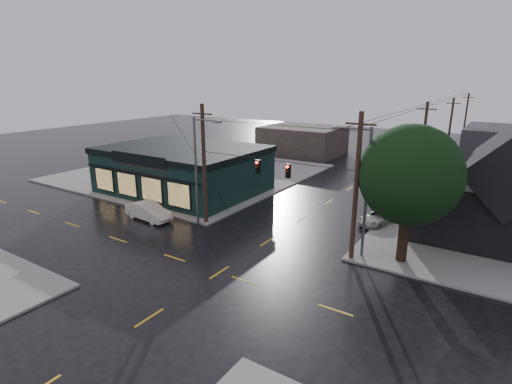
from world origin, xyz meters
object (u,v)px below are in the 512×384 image
Objects in this scene: corner_tree at (410,175)px; suv_silver at (378,218)px; utility_pole_nw at (206,223)px; utility_pole_ne at (351,259)px; sedan_cream at (149,211)px.

suv_silver is (-3.49, 6.31, -5.54)m from corner_tree.
utility_pole_ne is (13.00, 0.00, 0.00)m from utility_pole_nw.
corner_tree reaches higher than utility_pole_ne.
corner_tree is at bearing -76.82° from sedan_cream.
utility_pole_nw is at bearing -63.87° from sedan_cream.
suv_silver is at bearing -56.87° from sedan_cream.
corner_tree is 2.28× the size of suv_silver.
sedan_cream is (-4.87, -2.01, 0.77)m from utility_pole_nw.
utility_pole_nw is at bearing 180.00° from utility_pole_ne.
utility_pole_nw is 2.50× the size of suv_silver.
suv_silver is at bearing 93.68° from utility_pole_ne.
utility_pole_nw is 2.17× the size of sedan_cream.
utility_pole_ne is (-2.99, -1.47, -6.11)m from corner_tree.
corner_tree is 21.82m from sedan_cream.
corner_tree is 9.10m from suv_silver.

